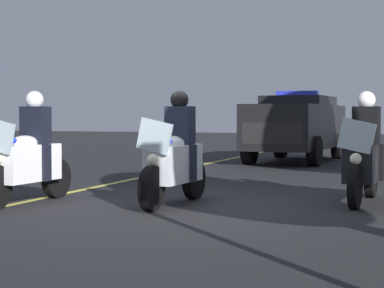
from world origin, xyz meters
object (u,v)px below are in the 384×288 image
police_suv (296,125)px  police_motorcycle_lead_right (175,158)px  police_motorcycle_lead_left (28,158)px  police_motorcycle_trailing (364,157)px

police_suv → police_motorcycle_lead_right: bearing=0.8°
police_motorcycle_lead_left → police_suv: police_suv is taller
police_motorcycle_trailing → police_suv: size_ratio=0.43×
police_motorcycle_lead_left → police_suv: 10.74m
police_motorcycle_lead_right → police_motorcycle_trailing: (-1.20, 2.64, 0.00)m
police_motorcycle_trailing → police_suv: bearing=-162.3°
police_motorcycle_lead_right → police_motorcycle_trailing: bearing=114.4°
police_motorcycle_trailing → police_suv: police_suv is taller
police_motorcycle_lead_right → police_suv: size_ratio=0.43×
police_motorcycle_lead_left → police_motorcycle_trailing: size_ratio=1.00×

